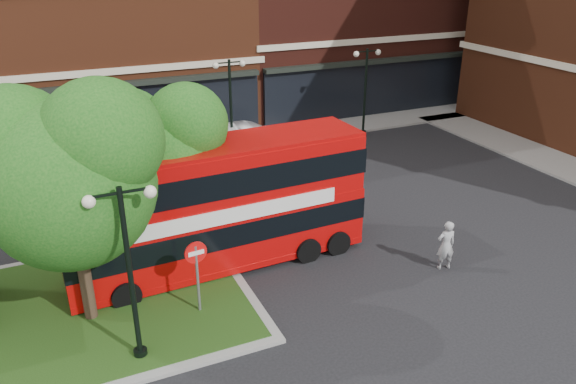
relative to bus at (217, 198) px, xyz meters
name	(u,v)px	position (x,y,z in m)	size (l,w,h in m)	color
ground	(327,312)	(2.05, -4.00, -2.52)	(120.00, 120.00, 0.00)	black
pavement_far	(186,147)	(2.05, 12.50, -2.46)	(44.00, 3.00, 0.12)	slate
terrace_far_left	(2,8)	(-5.95, 20.00, 4.48)	(26.00, 12.00, 14.00)	#632D17
traffic_island	(37,321)	(-5.95, -1.00, -2.46)	(12.60, 7.60, 0.15)	gray
tree_island_west	(63,168)	(-4.55, -1.42, 2.27)	(5.40, 4.71, 7.21)	#2D2116
tree_island_east	(159,145)	(-1.53, 1.06, 1.72)	(4.46, 3.90, 6.29)	#2D2116
lamp_island	(129,268)	(-3.45, -3.80, 0.30)	(1.72, 0.36, 5.00)	black
lamp_far_left	(231,102)	(4.05, 10.50, 0.30)	(1.72, 0.36, 5.00)	black
lamp_far_right	(365,88)	(12.05, 10.50, 0.30)	(1.72, 0.36, 5.00)	black
bus	(217,198)	(0.00, 0.00, 0.00)	(10.15, 2.67, 3.85)	#AD0706
woman	(446,245)	(6.89, -3.36, -1.63)	(0.65, 0.43, 1.78)	#97979A
car_silver	(119,155)	(-1.69, 10.99, -1.88)	(1.51, 3.76, 1.28)	#B9BBC1
car_white	(250,138)	(5.05, 10.50, -1.74)	(1.65, 4.74, 1.56)	white
no_entry_sign	(196,264)	(-1.45, -2.50, -0.78)	(0.68, 0.12, 2.44)	slate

